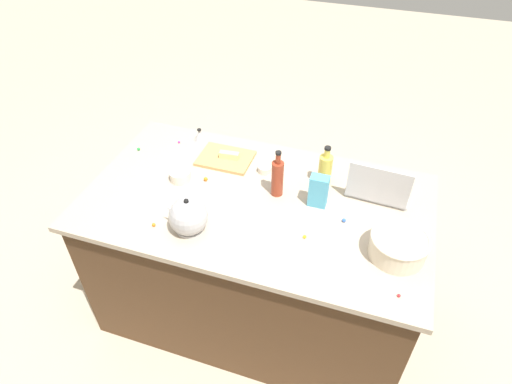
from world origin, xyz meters
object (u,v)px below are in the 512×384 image
object	(u,v)px
kettle	(188,217)
candy_bag	(318,191)
mixing_bowl_large	(398,246)
ramekin_small	(180,176)
bottle_soy	(277,177)
ramekin_medium	(265,169)
butter_stick_left	(229,155)
laptop	(379,188)
bottle_oil	(325,169)
cutting_board	(225,158)
kitchen_timer	(200,135)

from	to	relation	value
kettle	candy_bag	distance (m)	0.64
mixing_bowl_large	ramekin_small	size ratio (longest dim) A/B	2.35
bottle_soy	ramekin_medium	distance (m)	0.21
bottle_soy	kettle	world-z (taller)	bottle_soy
butter_stick_left	ramekin_medium	size ratio (longest dim) A/B	1.54
laptop	butter_stick_left	world-z (taller)	laptop
bottle_oil	butter_stick_left	xyz separation A→B (m)	(0.54, -0.03, -0.06)
butter_stick_left	bottle_oil	bearing A→B (deg)	176.54
candy_bag	kettle	bearing A→B (deg)	34.25
bottle_soy	candy_bag	xyz separation A→B (m)	(-0.21, 0.01, -0.02)
kettle	ramekin_medium	xyz separation A→B (m)	(-0.20, -0.52, -0.06)
bottle_oil	butter_stick_left	bearing A→B (deg)	-3.46
laptop	bottle_oil	distance (m)	0.28
kettle	candy_bag	bearing A→B (deg)	-145.75
bottle_soy	kettle	xyz separation A→B (m)	(0.31, 0.37, -0.03)
laptop	kettle	xyz separation A→B (m)	(0.80, 0.53, 0.03)
mixing_bowl_large	bottle_soy	bearing A→B (deg)	-20.57
cutting_board	ramekin_small	world-z (taller)	ramekin_small
butter_stick_left	ramekin_medium	world-z (taller)	butter_stick_left
butter_stick_left	kitchen_timer	size ratio (longest dim) A/B	1.43
kitchen_timer	candy_bag	world-z (taller)	candy_bag
mixing_bowl_large	ramekin_medium	distance (m)	0.82
mixing_bowl_large	bottle_oil	size ratio (longest dim) A/B	1.11
ramekin_small	candy_bag	distance (m)	0.73
butter_stick_left	kitchen_timer	world-z (taller)	kitchen_timer
candy_bag	kitchen_timer	bearing A→B (deg)	-23.23
kitchen_timer	candy_bag	bearing A→B (deg)	156.77
kettle	butter_stick_left	bearing A→B (deg)	-88.32
ramekin_small	bottle_oil	bearing A→B (deg)	-163.92
laptop	ramekin_small	xyz separation A→B (m)	(1.00, 0.21, -0.02)
laptop	cutting_board	world-z (taller)	laptop
ramekin_small	candy_bag	size ratio (longest dim) A/B	0.64
candy_bag	mixing_bowl_large	bearing A→B (deg)	151.66
bottle_oil	ramekin_small	distance (m)	0.76
kitchen_timer	candy_bag	xyz separation A→B (m)	(-0.78, 0.34, 0.05)
kettle	ramekin_small	distance (m)	0.38
laptop	cutting_board	bearing A→B (deg)	-2.40
mixing_bowl_large	kitchen_timer	distance (m)	1.31
bottle_soy	kettle	distance (m)	0.49
mixing_bowl_large	ramekin_medium	bearing A→B (deg)	-27.78
butter_stick_left	candy_bag	distance (m)	0.58
kettle	bottle_oil	bearing A→B (deg)	-134.77
kettle	candy_bag	size ratio (longest dim) A/B	1.25
bottle_soy	butter_stick_left	xyz separation A→B (m)	(0.33, -0.19, -0.07)
kettle	kitchen_timer	bearing A→B (deg)	-69.84
kettle	ramekin_small	bearing A→B (deg)	-57.82
bottle_oil	ramekin_small	size ratio (longest dim) A/B	2.11
ramekin_medium	laptop	bearing A→B (deg)	-179.95
laptop	bottle_soy	bearing A→B (deg)	17.44
cutting_board	ramekin_medium	size ratio (longest dim) A/B	4.11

